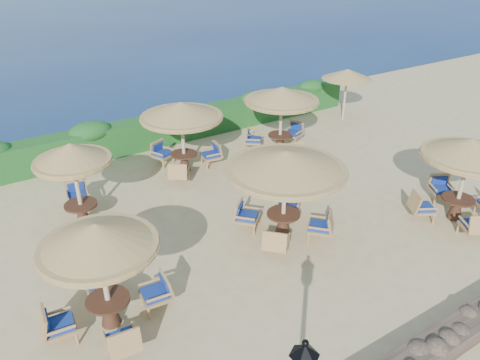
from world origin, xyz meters
TOP-DOWN VIEW (x-y plane):
  - ground at (0.00, 0.00)m, footprint 120.00×120.00m
  - hedge at (0.00, 7.20)m, footprint 18.00×0.90m
  - stone_wall at (0.00, -6.20)m, footprint 15.00×0.65m
  - extra_parasol at (7.80, 5.20)m, footprint 2.30×2.30m
  - cafe_set_0 at (-5.89, -1.68)m, footprint 2.85×2.85m
  - cafe_set_1 at (-0.48, -0.92)m, footprint 3.41×3.41m
  - cafe_set_2 at (4.50, -3.11)m, footprint 2.78×2.78m
  - cafe_set_3 at (-5.21, 2.75)m, footprint 2.21×2.88m
  - cafe_set_4 at (-1.00, 4.35)m, footprint 2.95×2.95m
  - cafe_set_5 at (3.07, 3.90)m, footprint 2.92×2.92m

SIDE VIEW (x-z plane):
  - ground at x=0.00m, z-range 0.00..0.00m
  - stone_wall at x=0.00m, z-range 0.00..0.44m
  - hedge at x=0.00m, z-range 0.00..1.20m
  - cafe_set_0 at x=-5.89m, z-range 0.41..3.07m
  - cafe_set_2 at x=4.50m, z-range 0.48..3.14m
  - cafe_set_3 at x=-5.21m, z-range 0.54..3.20m
  - cafe_set_5 at x=3.07m, z-range 0.61..3.27m
  - cafe_set_4 at x=-1.00m, z-range 0.62..3.27m
  - cafe_set_1 at x=-0.48m, z-range 0.63..3.28m
  - extra_parasol at x=7.80m, z-range 0.97..3.37m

